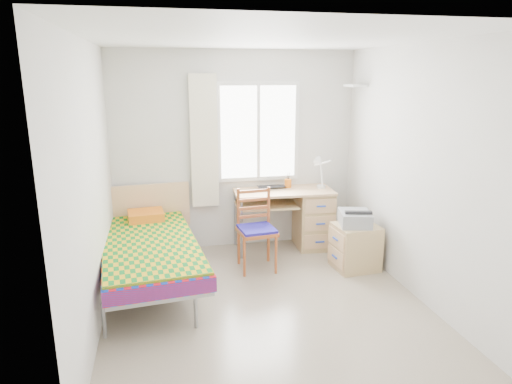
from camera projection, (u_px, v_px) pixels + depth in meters
floor at (266, 304)px, 4.69m from camera, size 3.50×3.50×0.00m
ceiling at (267, 38)px, 4.04m from camera, size 3.50×3.50×0.00m
wall_back at (236, 151)px, 6.02m from camera, size 3.20×0.00×3.20m
wall_left at (91, 189)px, 4.04m from camera, size 0.00×3.50×3.50m
wall_right at (417, 173)px, 4.69m from camera, size 0.00×3.50×3.50m
window at (258, 132)px, 6.00m from camera, size 1.10×0.04×1.30m
curtain at (204, 142)px, 5.83m from camera, size 0.35×0.05×1.70m
floating_shelf at (355, 86)px, 5.78m from camera, size 0.20×0.32×0.03m
bed at (150, 246)px, 5.03m from camera, size 1.20×2.22×0.93m
desk at (308, 215)px, 6.17m from camera, size 1.33×0.66×0.81m
chair at (257, 224)px, 5.46m from camera, size 0.46×0.46×0.98m
cabinet at (355, 247)px, 5.49m from camera, size 0.54×0.48×0.55m
printer at (355, 218)px, 5.41m from camera, size 0.43×0.47×0.18m
laptop at (272, 188)px, 6.05m from camera, size 0.38×0.25×0.03m
pen_cup at (288, 183)px, 6.13m from camera, size 0.12×0.12×0.11m
task_lamp at (320, 169)px, 5.92m from camera, size 0.24×0.34×0.46m
book at (265, 207)px, 6.04m from camera, size 0.21×0.26×0.02m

